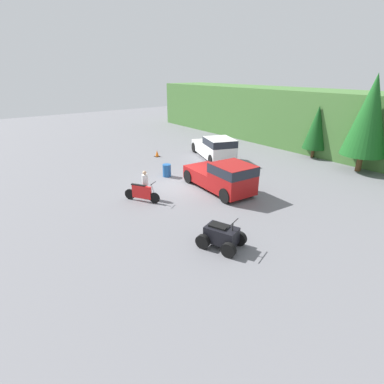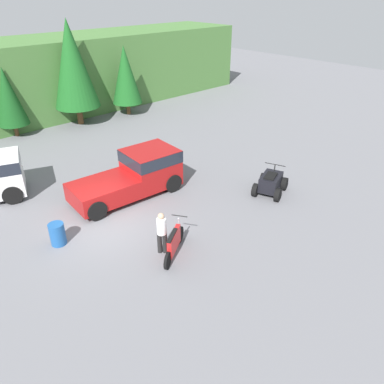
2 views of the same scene
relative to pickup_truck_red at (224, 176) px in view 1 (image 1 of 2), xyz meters
The scene contains 11 objects.
ground_plane 3.09m from the pickup_truck_red, 152.37° to the right, with size 80.00×80.00×0.00m, color slate.
hillside_backdrop 14.96m from the pickup_truck_red, 100.00° to the left, with size 44.00×6.00×5.32m.
tree_left 11.70m from the pickup_truck_red, 96.30° to the left, with size 1.91×1.91×4.33m.
tree_mid_left 11.67m from the pickup_truck_red, 74.85° to the left, with size 3.02×3.02×6.85m.
pickup_truck_red is the anchor object (origin of this frame).
pickup_truck_second 7.28m from the pickup_truck_red, 142.91° to the left, with size 5.93×3.82×1.95m.
dirt_bike 5.02m from the pickup_truck_red, 110.25° to the right, with size 1.92×1.31×1.20m.
quad_atv 6.27m from the pickup_truck_red, 43.26° to the right, with size 2.15×1.83×1.28m.
rider_person 4.74m from the pickup_truck_red, 114.63° to the right, with size 0.49×0.49×1.68m.
traffic_cone 9.57m from the pickup_truck_red, behind, with size 0.42×0.42×0.55m.
steel_barrel 4.74m from the pickup_truck_red, 164.91° to the right, with size 0.58×0.58×0.88m.
Camera 1 is at (15.15, -10.49, 6.97)m, focal length 28.00 mm.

